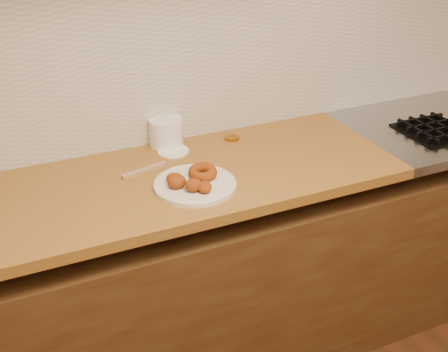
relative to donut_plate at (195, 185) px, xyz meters
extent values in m
cube|color=#C3B799|center=(0.28, 0.41, 0.44)|extent=(4.00, 0.02, 2.70)
cube|color=#4E381D|center=(0.28, 0.10, -0.52)|extent=(3.60, 0.60, 0.77)
cube|color=olive|center=(-0.37, 0.10, -0.03)|extent=(2.30, 0.62, 0.04)
cube|color=beige|center=(0.28, 0.40, 0.29)|extent=(3.60, 0.02, 0.60)
cube|color=black|center=(1.08, 0.02, -0.01)|extent=(0.26, 0.26, 0.01)
cube|color=black|center=(0.99, 0.02, 0.01)|extent=(0.01, 0.24, 0.02)
cube|color=black|center=(1.05, 0.02, 0.01)|extent=(0.01, 0.24, 0.02)
cube|color=black|center=(1.08, -0.01, 0.01)|extent=(0.24, 0.01, 0.02)
cube|color=black|center=(1.11, 0.02, 0.01)|extent=(0.01, 0.24, 0.02)
cube|color=black|center=(1.08, 0.05, 0.01)|extent=(0.24, 0.01, 0.02)
cube|color=black|center=(1.08, 0.11, 0.01)|extent=(0.24, 0.01, 0.02)
cylinder|color=silver|center=(0.00, 0.00, 0.00)|extent=(0.28, 0.28, 0.02)
torus|color=#86350C|center=(0.04, 0.03, 0.03)|extent=(0.11, 0.11, 0.05)
ellipsoid|color=#86350C|center=(-0.06, 0.03, 0.03)|extent=(0.07, 0.07, 0.04)
ellipsoid|color=#86350C|center=(-0.07, -0.01, 0.03)|extent=(0.07, 0.07, 0.05)
ellipsoid|color=#86350C|center=(-0.02, -0.05, 0.03)|extent=(0.07, 0.07, 0.04)
ellipsoid|color=#86350C|center=(0.01, -0.07, 0.02)|extent=(0.06, 0.07, 0.03)
cylinder|color=white|center=(0.02, 0.36, 0.05)|extent=(0.16, 0.16, 0.11)
cylinder|color=white|center=(0.02, 0.29, 0.00)|extent=(0.16, 0.16, 0.01)
cylinder|color=#A06914|center=(0.28, 0.30, 0.00)|extent=(0.07, 0.07, 0.01)
cube|color=#AB8056|center=(-0.13, 0.17, 0.00)|extent=(0.18, 0.06, 0.01)
camera|label=1|loc=(-0.59, -1.57, 0.94)|focal=45.00mm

